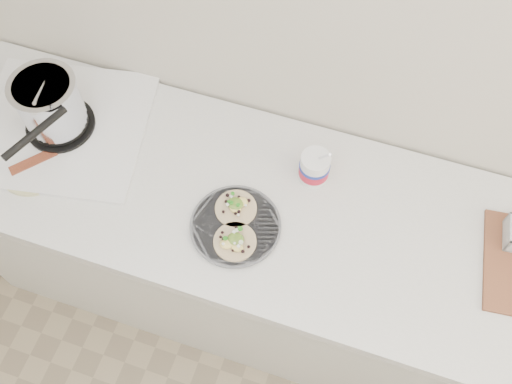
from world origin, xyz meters
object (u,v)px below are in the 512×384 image
(bacon_plate, at_px, (34,163))
(tub, at_px, (316,166))
(stove, at_px, (54,112))
(taco_plate, at_px, (235,225))

(bacon_plate, bearing_deg, tub, 15.25)
(tub, relative_size, bacon_plate, 0.90)
(tub, bearing_deg, stove, -174.54)
(taco_plate, distance_m, tub, 0.30)
(taco_plate, bearing_deg, bacon_plate, 179.35)
(stove, height_order, tub, stove)
(taco_plate, xyz_separation_m, tub, (0.17, 0.24, 0.05))
(stove, bearing_deg, tub, -5.04)
(tub, bearing_deg, bacon_plate, -164.75)
(taco_plate, distance_m, bacon_plate, 0.67)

